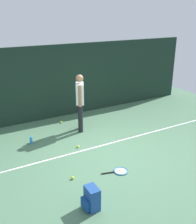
# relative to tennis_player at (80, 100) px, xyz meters

# --- Properties ---
(ground_plane) EXTENTS (12.00, 12.00, 0.00)m
(ground_plane) POSITION_rel_tennis_player_xyz_m (-0.08, -1.61, -0.97)
(ground_plane) COLOR #4C7556
(back_fence) EXTENTS (10.00, 0.10, 2.38)m
(back_fence) POSITION_rel_tennis_player_xyz_m (-0.08, 1.39, 0.22)
(back_fence) COLOR #192D23
(back_fence) RESTS_ON ground
(court_line) EXTENTS (9.00, 0.05, 0.00)m
(court_line) POSITION_rel_tennis_player_xyz_m (-0.08, -1.16, -0.96)
(court_line) COLOR white
(court_line) RESTS_ON ground
(tennis_player) EXTENTS (0.37, 0.49, 1.70)m
(tennis_player) POSITION_rel_tennis_player_xyz_m (0.00, 0.00, 0.00)
(tennis_player) COLOR black
(tennis_player) RESTS_ON ground
(tennis_racket) EXTENTS (0.64, 0.40, 0.03)m
(tennis_racket) POSITION_rel_tennis_player_xyz_m (-0.21, -2.42, -0.95)
(tennis_racket) COLOR black
(tennis_racket) RESTS_ON ground
(backpack) EXTENTS (0.28, 0.30, 0.44)m
(backpack) POSITION_rel_tennis_player_xyz_m (-1.30, -3.15, -0.76)
(backpack) COLOR #1E478C
(backpack) RESTS_ON ground
(tennis_ball_near_player) EXTENTS (0.07, 0.07, 0.07)m
(tennis_ball_near_player) POSITION_rel_tennis_player_xyz_m (-0.54, -0.95, -0.93)
(tennis_ball_near_player) COLOR #CCE033
(tennis_ball_near_player) RESTS_ON ground
(tennis_ball_by_fence) EXTENTS (0.07, 0.07, 0.07)m
(tennis_ball_by_fence) POSITION_rel_tennis_player_xyz_m (-1.24, -2.17, -0.93)
(tennis_ball_by_fence) COLOR #CCE033
(tennis_ball_by_fence) RESTS_ON ground
(tennis_ball_mid_court) EXTENTS (0.07, 0.07, 0.07)m
(tennis_ball_mid_court) POSITION_rel_tennis_player_xyz_m (-0.32, 0.78, -0.93)
(tennis_ball_mid_court) COLOR #CCE033
(tennis_ball_mid_court) RESTS_ON ground
(water_bottle) EXTENTS (0.07, 0.07, 0.20)m
(water_bottle) POSITION_rel_tennis_player_xyz_m (-1.55, -0.14, -0.86)
(water_bottle) COLOR #268CD8
(water_bottle) RESTS_ON ground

